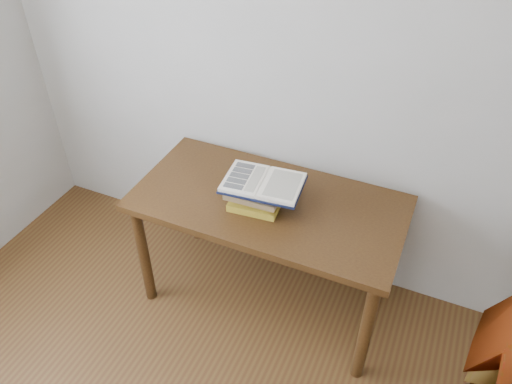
% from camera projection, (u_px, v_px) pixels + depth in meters
% --- Properties ---
extents(desk, '(1.32, 0.66, 0.71)m').
position_uv_depth(desk, '(268.00, 216.00, 2.48)').
color(desk, '#442B11').
rests_on(desk, ground).
extents(book_stack, '(0.26, 0.20, 0.13)m').
position_uv_depth(book_stack, '(256.00, 195.00, 2.35)').
color(book_stack, gold).
rests_on(book_stack, desk).
extents(open_book, '(0.39, 0.29, 0.03)m').
position_uv_depth(open_book, '(263.00, 183.00, 2.30)').
color(open_book, black).
rests_on(open_book, book_stack).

